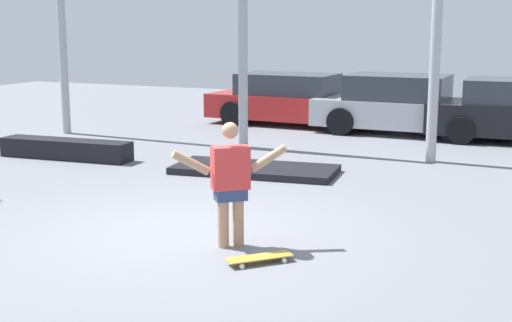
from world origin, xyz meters
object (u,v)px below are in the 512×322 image
(parked_car_red, at_px, (292,100))
(skateboard, at_px, (259,258))
(grind_box, at_px, (66,149))
(manual_pad, at_px, (255,169))
(skateboarder, at_px, (231,180))
(parked_car_silver, at_px, (402,105))

(parked_car_red, bearing_deg, skateboard, -68.82)
(grind_box, relative_size, manual_pad, 0.95)
(skateboard, bearing_deg, skateboarder, 96.42)
(manual_pad, xyz_separation_m, parked_car_silver, (1.33, 5.68, 0.62))
(skateboarder, bearing_deg, parked_car_silver, 49.74)
(grind_box, distance_m, parked_car_silver, 7.99)
(skateboarder, height_order, grind_box, skateboarder)
(manual_pad, height_order, parked_car_silver, parked_car_silver)
(grind_box, bearing_deg, manual_pad, 4.35)
(skateboard, distance_m, grind_box, 7.27)
(parked_car_red, bearing_deg, grind_box, -108.90)
(skateboarder, height_order, manual_pad, skateboarder)
(parked_car_red, relative_size, parked_car_silver, 1.07)
(skateboard, distance_m, parked_car_red, 10.98)
(skateboard, bearing_deg, grind_box, 98.67)
(manual_pad, bearing_deg, parked_car_red, 105.20)
(skateboard, relative_size, parked_car_red, 0.15)
(manual_pad, relative_size, parked_car_red, 0.64)
(parked_car_silver, bearing_deg, manual_pad, -103.24)
(skateboarder, bearing_deg, grind_box, 104.66)
(skateboarder, height_order, parked_car_silver, skateboarder)
(skateboard, relative_size, manual_pad, 0.24)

